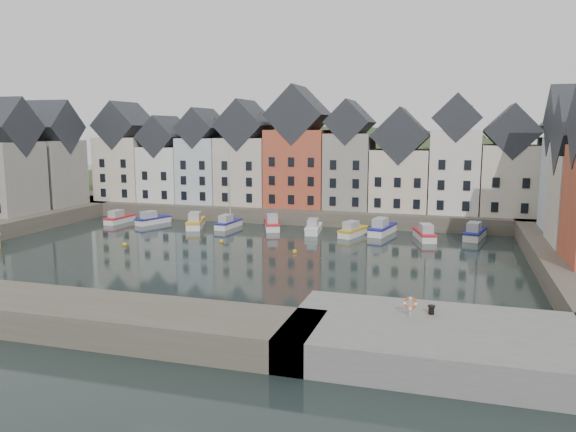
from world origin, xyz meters
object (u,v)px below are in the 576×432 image
at_px(mooring_bollard, 431,309).
at_px(boat_a, 119,219).
at_px(boat_d, 228,223).
at_px(life_ring_post, 410,304).

bearing_deg(mooring_bollard, boat_a, 142.34).
distance_m(boat_d, mooring_bollard, 45.54).
relative_size(boat_a, boat_d, 0.54).
xyz_separation_m(mooring_bollard, life_ring_post, (-1.23, -0.95, 0.55)).
bearing_deg(life_ring_post, boat_a, 140.82).
xyz_separation_m(boat_a, life_ring_post, (43.95, -35.82, 2.24)).
bearing_deg(boat_a, life_ring_post, -35.93).
bearing_deg(mooring_bollard, life_ring_post, -142.45).
relative_size(boat_a, mooring_bollard, 9.94).
relative_size(boat_a, life_ring_post, 4.28).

